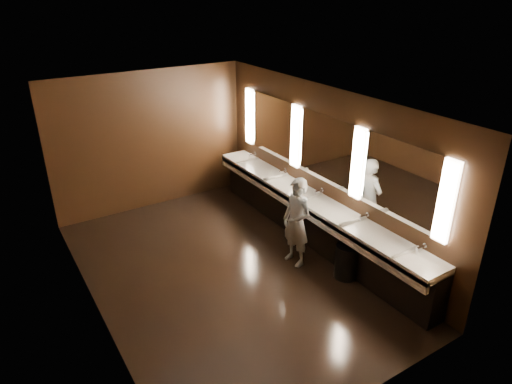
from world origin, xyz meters
The scene contains 10 objects.
floor centered at (0.00, 0.00, 0.00)m, with size 6.00×6.00×0.00m, color black.
ceiling centered at (0.00, 0.00, 2.80)m, with size 4.00×6.00×0.02m, color #2D2D2B.
wall_back centered at (0.00, 3.00, 1.40)m, with size 4.00×0.02×2.80m, color black.
wall_front centered at (0.00, -3.00, 1.40)m, with size 4.00×0.02×2.80m, color black.
wall_left centered at (-2.00, 0.00, 1.40)m, with size 0.02×6.00×2.80m, color black.
wall_right centered at (2.00, 0.00, 1.40)m, with size 0.02×6.00×2.80m, color black.
sink_counter centered at (1.79, 0.00, 0.50)m, with size 0.55×5.40×1.01m.
mirror_band centered at (1.98, 0.00, 1.75)m, with size 0.06×5.03×1.15m.
person centered at (1.15, -0.38, 0.76)m, with size 0.55×0.36×1.52m, color #86AFC9.
trash_bin centered at (1.58, -1.15, 0.28)m, with size 0.36×0.36×0.57m, color black.
Camera 1 is at (-2.90, -5.52, 4.32)m, focal length 32.00 mm.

